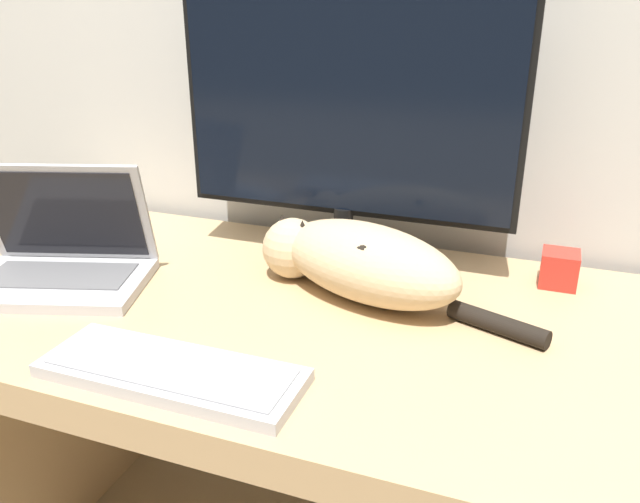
{
  "coord_description": "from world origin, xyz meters",
  "views": [
    {
      "loc": [
        0.36,
        -0.55,
        1.26
      ],
      "look_at": [
        0.03,
        0.33,
        0.88
      ],
      "focal_mm": 35.0,
      "sensor_mm": 36.0,
      "label": 1
    }
  ],
  "objects_px": {
    "laptop": "(60,261)",
    "external_keyboard": "(172,372)",
    "cat": "(359,259)",
    "monitor": "(346,113)"
  },
  "relations": [
    {
      "from": "laptop",
      "to": "external_keyboard",
      "type": "xyz_separation_m",
      "value": [
        0.38,
        -0.21,
        -0.04
      ]
    },
    {
      "from": "laptop",
      "to": "external_keyboard",
      "type": "relative_size",
      "value": 0.97
    },
    {
      "from": "external_keyboard",
      "to": "cat",
      "type": "xyz_separation_m",
      "value": [
        0.17,
        0.36,
        0.06
      ]
    },
    {
      "from": "monitor",
      "to": "cat",
      "type": "relative_size",
      "value": 1.24
    },
    {
      "from": "monitor",
      "to": "external_keyboard",
      "type": "distance_m",
      "value": 0.59
    },
    {
      "from": "laptop",
      "to": "cat",
      "type": "bearing_deg",
      "value": -2.03
    },
    {
      "from": "external_keyboard",
      "to": "cat",
      "type": "bearing_deg",
      "value": 65.19
    },
    {
      "from": "external_keyboard",
      "to": "cat",
      "type": "height_order",
      "value": "cat"
    },
    {
      "from": "laptop",
      "to": "cat",
      "type": "height_order",
      "value": "laptop"
    },
    {
      "from": "monitor",
      "to": "external_keyboard",
      "type": "bearing_deg",
      "value": -100.49
    }
  ]
}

